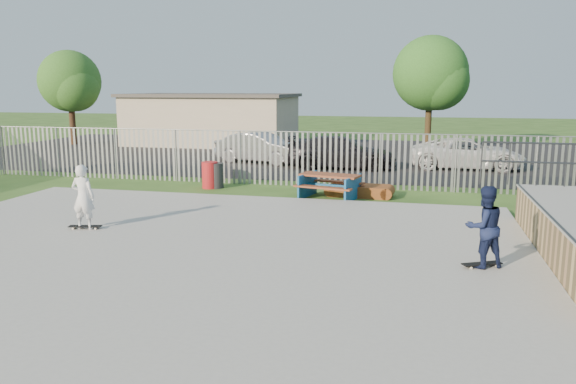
% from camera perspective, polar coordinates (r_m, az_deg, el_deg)
% --- Properties ---
extents(ground, '(120.00, 120.00, 0.00)m').
position_cam_1_polar(ground, '(12.59, -10.51, -6.20)').
color(ground, '#2D521C').
rests_on(ground, ground).
extents(concrete_slab, '(15.00, 12.00, 0.15)m').
position_cam_1_polar(concrete_slab, '(12.57, -10.53, -5.88)').
color(concrete_slab, '#9D9D98').
rests_on(concrete_slab, ground).
extents(fence, '(26.04, 16.02, 2.00)m').
position_cam_1_polar(fence, '(16.30, -0.95, 1.41)').
color(fence, gray).
rests_on(fence, ground).
extents(picnic_table, '(2.21, 1.95, 0.81)m').
position_cam_1_polar(picnic_table, '(18.41, 4.26, 0.59)').
color(picnic_table, brown).
rests_on(picnic_table, ground).
extents(funbox, '(1.94, 1.07, 0.38)m').
position_cam_1_polar(funbox, '(18.96, 7.29, 0.14)').
color(funbox, brown).
rests_on(funbox, ground).
extents(trash_bin_red, '(0.58, 0.58, 0.96)m').
position_cam_1_polar(trash_bin_red, '(20.46, -7.93, 1.72)').
color(trash_bin_red, '#AE1A1E').
rests_on(trash_bin_red, ground).
extents(trash_bin_grey, '(0.55, 0.55, 0.91)m').
position_cam_1_polar(trash_bin_grey, '(20.48, -7.33, 1.68)').
color(trash_bin_grey, '#29292B').
rests_on(trash_bin_grey, ground).
extents(parking_lot, '(40.00, 18.00, 0.02)m').
position_cam_1_polar(parking_lot, '(30.63, 3.81, 3.85)').
color(parking_lot, black).
rests_on(parking_lot, ground).
extents(car_silver, '(4.68, 2.63, 1.46)m').
position_cam_1_polar(car_silver, '(26.93, -2.77, 4.51)').
color(car_silver, '#ABABB0').
rests_on(car_silver, parking_lot).
extents(car_dark, '(5.03, 2.36, 1.42)m').
position_cam_1_polar(car_dark, '(25.28, 5.41, 4.03)').
color(car_dark, black).
rests_on(car_dark, parking_lot).
extents(car_white, '(4.95, 2.34, 1.36)m').
position_cam_1_polar(car_white, '(26.21, 17.76, 3.75)').
color(car_white, white).
rests_on(car_white, parking_lot).
extents(building, '(10.40, 6.40, 3.20)m').
position_cam_1_polar(building, '(36.44, -7.71, 7.38)').
color(building, beige).
rests_on(building, ground).
extents(tree_left, '(3.81, 3.81, 5.88)m').
position_cam_1_polar(tree_left, '(38.21, -21.30, 10.43)').
color(tree_left, '#422A1A').
rests_on(tree_left, ground).
extents(tree_mid, '(4.19, 4.19, 6.47)m').
position_cam_1_polar(tree_mid, '(33.18, 14.27, 11.59)').
color(tree_mid, '#42311A').
rests_on(tree_mid, ground).
extents(skateboard_a, '(0.80, 0.54, 0.08)m').
position_cam_1_polar(skateboard_a, '(11.67, 19.08, -7.01)').
color(skateboard_a, black).
rests_on(skateboard_a, concrete_slab).
extents(skateboard_b, '(0.82, 0.37, 0.08)m').
position_cam_1_polar(skateboard_b, '(14.80, -19.90, -3.38)').
color(skateboard_b, black).
rests_on(skateboard_b, concrete_slab).
extents(skater_navy, '(0.97, 0.90, 1.61)m').
position_cam_1_polar(skater_navy, '(11.47, 19.31, -3.36)').
color(skater_navy, '#141C3F').
rests_on(skater_navy, concrete_slab).
extents(skater_white, '(0.60, 0.41, 1.61)m').
position_cam_1_polar(skater_white, '(14.64, -20.09, -0.47)').
color(skater_white, white).
rests_on(skater_white, concrete_slab).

